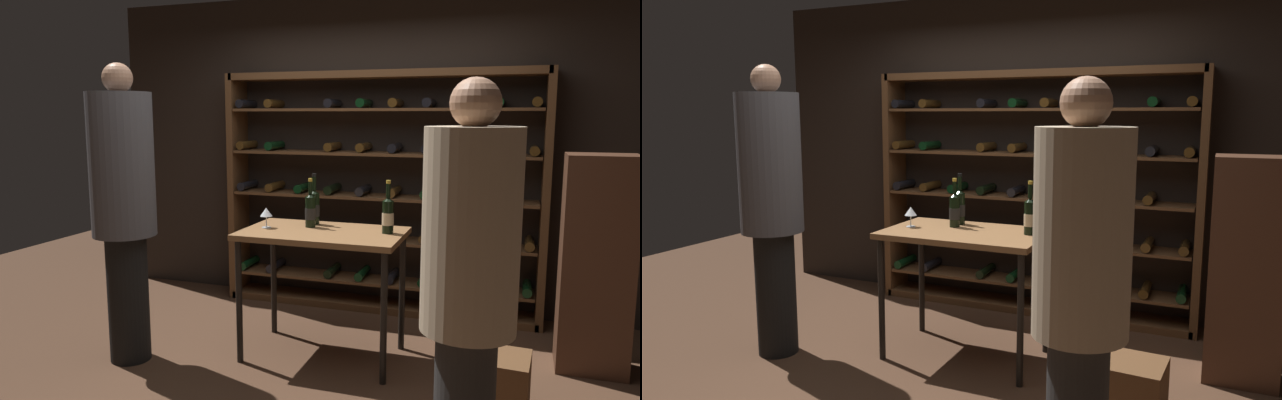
# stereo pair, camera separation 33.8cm
# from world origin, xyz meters

# --- Properties ---
(ground_plane) EXTENTS (9.36, 9.36, 0.00)m
(ground_plane) POSITION_xyz_m (0.00, 0.00, 0.00)
(ground_plane) COLOR #472D1E
(back_wall) EXTENTS (4.95, 0.10, 2.74)m
(back_wall) POSITION_xyz_m (0.00, 1.68, 1.37)
(back_wall) COLOR black
(back_wall) RESTS_ON ground
(wine_rack) EXTENTS (2.74, 0.32, 2.06)m
(wine_rack) POSITION_xyz_m (0.14, 1.47, 1.02)
(wine_rack) COLOR brown
(wine_rack) RESTS_ON ground
(tasting_table) EXTENTS (1.11, 0.69, 0.90)m
(tasting_table) POSITION_xyz_m (0.01, 0.35, 0.80)
(tasting_table) COLOR brown
(tasting_table) RESTS_ON ground
(person_guest_khaki) EXTENTS (0.42, 0.42, 2.03)m
(person_guest_khaki) POSITION_xyz_m (-1.24, -0.15, 1.13)
(person_guest_khaki) COLOR black
(person_guest_khaki) RESTS_ON ground
(person_bystander_dark_jacket) EXTENTS (0.40, 0.40, 1.85)m
(person_bystander_dark_jacket) POSITION_xyz_m (1.10, -0.94, 1.02)
(person_bystander_dark_jacket) COLOR #262626
(person_bystander_dark_jacket) RESTS_ON ground
(wine_crate) EXTENTS (0.50, 0.37, 0.33)m
(wine_crate) POSITION_xyz_m (1.15, -0.05, 0.17)
(wine_crate) COLOR brown
(wine_crate) RESTS_ON ground
(display_cabinet) EXTENTS (0.44, 0.36, 1.45)m
(display_cabinet) POSITION_xyz_m (1.78, 0.74, 0.72)
(display_cabinet) COLOR #4C2D1E
(display_cabinet) RESTS_ON ground
(wine_bottle_green_slim) EXTENTS (0.08, 0.08, 0.36)m
(wine_bottle_green_slim) POSITION_xyz_m (0.45, 0.42, 1.03)
(wine_bottle_green_slim) COLOR black
(wine_bottle_green_slim) RESTS_ON tasting_table
(wine_bottle_gold_foil) EXTENTS (0.08, 0.08, 0.35)m
(wine_bottle_gold_foil) POSITION_xyz_m (-0.12, 0.45, 1.03)
(wine_bottle_gold_foil) COLOR black
(wine_bottle_gold_foil) RESTS_ON tasting_table
(wine_bottle_red_label) EXTENTS (0.08, 0.08, 0.37)m
(wine_bottle_red_label) POSITION_xyz_m (-0.13, 0.57, 1.03)
(wine_bottle_red_label) COLOR black
(wine_bottle_red_label) RESTS_ON tasting_table
(wine_glass_stemmed_center) EXTENTS (0.09, 0.09, 0.14)m
(wine_glass_stemmed_center) POSITION_xyz_m (-0.40, 0.33, 1.01)
(wine_glass_stemmed_center) COLOR silver
(wine_glass_stemmed_center) RESTS_ON tasting_table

